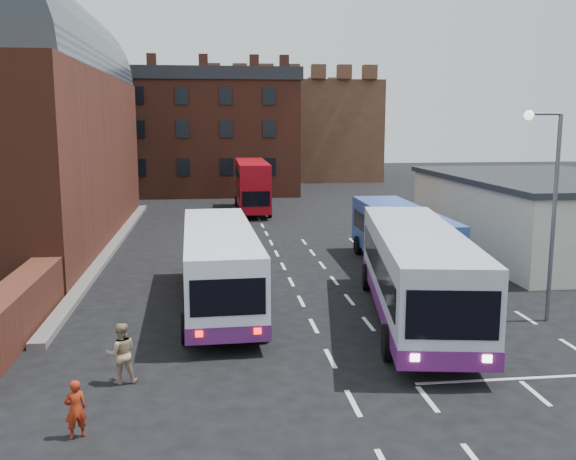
{
  "coord_description": "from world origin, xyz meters",
  "views": [
    {
      "loc": [
        -3.58,
        -19.33,
        7.24
      ],
      "look_at": [
        0.0,
        10.0,
        2.2
      ],
      "focal_mm": 40.0,
      "sensor_mm": 36.0,
      "label": 1
    }
  ],
  "objects": [
    {
      "name": "ground",
      "position": [
        0.0,
        0.0,
        0.0
      ],
      "size": [
        180.0,
        180.0,
        0.0
      ],
      "primitive_type": "plane",
      "color": "black"
    },
    {
      "name": "railway_station",
      "position": [
        -15.5,
        21.0,
        7.64
      ],
      "size": [
        12.0,
        28.0,
        16.0
      ],
      "color": "#602B1E",
      "rests_on": "ground"
    },
    {
      "name": "forecourt_wall",
      "position": [
        -10.2,
        2.0,
        0.9
      ],
      "size": [
        1.2,
        10.0,
        1.8
      ],
      "primitive_type": "cube",
      "color": "#602B1E",
      "rests_on": "ground"
    },
    {
      "name": "cream_building",
      "position": [
        15.0,
        14.0,
        2.16
      ],
      "size": [
        10.4,
        16.4,
        4.25
      ],
      "color": "beige",
      "rests_on": "ground"
    },
    {
      "name": "brick_terrace",
      "position": [
        -6.0,
        46.0,
        5.5
      ],
      "size": [
        22.0,
        10.0,
        11.0
      ],
      "primitive_type": "cube",
      "color": "brown",
      "rests_on": "ground"
    },
    {
      "name": "castle_keep",
      "position": [
        6.0,
        66.0,
        6.0
      ],
      "size": [
        22.0,
        22.0,
        12.0
      ],
      "primitive_type": "cube",
      "color": "brown",
      "rests_on": "ground"
    },
    {
      "name": "bus_white_outbound",
      "position": [
        -3.29,
        5.21,
        1.85
      ],
      "size": [
        3.17,
        11.56,
        3.13
      ],
      "rotation": [
        0.0,
        0.0,
        0.03
      ],
      "color": "white",
      "rests_on": "ground"
    },
    {
      "name": "bus_white_inbound",
      "position": [
        3.76,
        2.54,
        2.0
      ],
      "size": [
        4.82,
        12.73,
        3.39
      ],
      "rotation": [
        0.0,
        0.0,
        2.98
      ],
      "color": "#B5B9D1",
      "rests_on": "ground"
    },
    {
      "name": "bus_blue",
      "position": [
        5.61,
        10.57,
        1.79
      ],
      "size": [
        2.94,
        11.13,
        3.02
      ],
      "rotation": [
        0.0,
        0.0,
        3.13
      ],
      "color": "#2B4C9D",
      "rests_on": "ground"
    },
    {
      "name": "bus_red_double",
      "position": [
        -0.24,
        31.78,
        2.16
      ],
      "size": [
        2.65,
        10.18,
        4.06
      ],
      "rotation": [
        0.0,
        0.0,
        3.13
      ],
      "color": "#A10713",
      "rests_on": "ground"
    },
    {
      "name": "street_lamp",
      "position": [
        8.34,
        1.95,
        4.58
      ],
      "size": [
        1.53,
        0.46,
        7.6
      ],
      "rotation": [
        0.0,
        0.0,
        0.16
      ],
      "color": "#54565A",
      "rests_on": "ground"
    },
    {
      "name": "pedestrian_red",
      "position": [
        -6.76,
        -5.01,
        0.7
      ],
      "size": [
        0.61,
        0.53,
        1.4
      ],
      "primitive_type": "imported",
      "rotation": [
        0.0,
        0.0,
        3.6
      ],
      "color": "#9A240F",
      "rests_on": "ground"
    },
    {
      "name": "pedestrian_beige",
      "position": [
        -6.13,
        -1.91,
        0.87
      ],
      "size": [
        0.95,
        0.81,
        1.73
      ],
      "primitive_type": "imported",
      "rotation": [
        0.0,
        0.0,
        3.34
      ],
      "color": "#A08365",
      "rests_on": "ground"
    }
  ]
}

